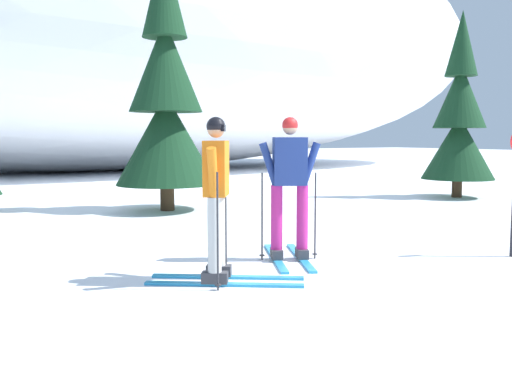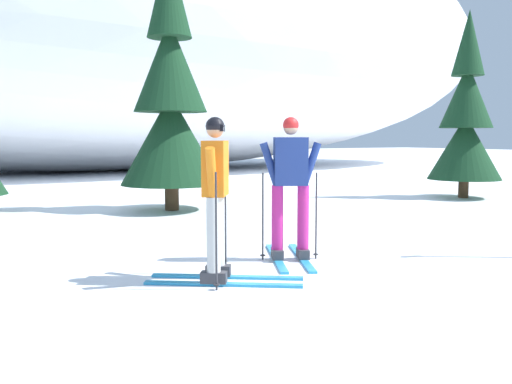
{
  "view_description": "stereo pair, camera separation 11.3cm",
  "coord_description": "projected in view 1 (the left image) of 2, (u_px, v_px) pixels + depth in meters",
  "views": [
    {
      "loc": [
        -4.85,
        -4.58,
        1.6
      ],
      "look_at": [
        -1.48,
        1.04,
        0.95
      ],
      "focal_mm": 38.78,
      "sensor_mm": 36.0,
      "label": 1
    },
    {
      "loc": [
        -4.76,
        -4.64,
        1.6
      ],
      "look_at": [
        -1.48,
        1.04,
        0.95
      ],
      "focal_mm": 38.78,
      "sensor_mm": 36.0,
      "label": 2
    }
  ],
  "objects": [
    {
      "name": "snow_ridge_background",
      "position": [
        84.0,
        22.0,
        25.81
      ],
      "size": [
        48.14,
        19.16,
        13.98
      ],
      "primitive_type": "ellipsoid",
      "color": "white",
      "rests_on": "ground"
    },
    {
      "name": "skier_orange_jacket",
      "position": [
        217.0,
        197.0,
        6.04
      ],
      "size": [
        1.66,
        1.34,
        1.82
      ],
      "color": "#2893CC",
      "rests_on": "ground"
    },
    {
      "name": "pine_tree_center_right",
      "position": [
        166.0,
        101.0,
        11.91
      ],
      "size": [
        2.2,
        2.2,
        5.69
      ],
      "color": "#47301E",
      "rests_on": "ground"
    },
    {
      "name": "ground_plane",
      "position": [
        408.0,
        273.0,
        6.55
      ],
      "size": [
        120.0,
        120.0,
        0.0
      ],
      "primitive_type": "plane",
      "color": "white"
    },
    {
      "name": "pine_tree_far_right",
      "position": [
        459.0,
        120.0,
        14.58
      ],
      "size": [
        1.89,
        1.89,
        4.89
      ],
      "color": "#47301E",
      "rests_on": "ground"
    },
    {
      "name": "skier_navy_jacket",
      "position": [
        290.0,
        185.0,
        7.13
      ],
      "size": [
        1.12,
        1.72,
        1.86
      ],
      "color": "#2893CC",
      "rests_on": "ground"
    }
  ]
}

